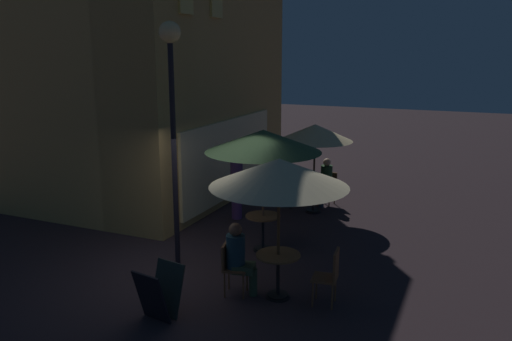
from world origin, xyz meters
TOP-DOWN VIEW (x-y plane):
  - ground_plane at (0.00, 0.00)m, footprint 60.00×60.00m
  - cafe_building at (3.38, 3.34)m, footprint 7.19×6.60m
  - street_lamp_near_corner at (0.12, 0.40)m, footprint 0.39×0.39m
  - menu_sandwich_board at (-1.76, -0.45)m, footprint 0.71×0.65m
  - cafe_table_0 at (-0.37, -1.88)m, footprint 0.75×0.75m
  - cafe_table_1 at (4.45, -0.98)m, footprint 0.72×0.72m
  - cafe_table_2 at (1.50, -0.81)m, footprint 0.73×0.73m
  - patio_umbrella_0 at (-0.37, -1.88)m, footprint 2.27×2.27m
  - patio_umbrella_1 at (4.45, -0.98)m, footprint 1.90×1.90m
  - patio_umbrella_2 at (1.50, -0.81)m, footprint 2.36×2.36m
  - cafe_chair_0 at (-0.28, -2.75)m, footprint 0.44×0.44m
  - cafe_chair_1 at (-0.56, -1.09)m, footprint 0.49×0.49m
  - cafe_chair_2 at (5.33, -1.10)m, footprint 0.49×0.49m
  - cafe_chair_3 at (4.65, -0.15)m, footprint 0.50×0.50m
  - patron_seated_0 at (-0.53, -1.22)m, footprint 0.40×0.52m
  - patron_seated_1 at (5.19, -1.08)m, footprint 0.52×0.36m
  - patron_standing_2 at (3.20, 0.61)m, footprint 0.30×0.30m

SIDE VIEW (x-z plane):
  - ground_plane at x=0.00m, z-range 0.00..0.00m
  - menu_sandwich_board at x=-1.76m, z-range 0.01..0.85m
  - cafe_chair_2 at x=5.33m, z-range 0.09..0.96m
  - cafe_table_2 at x=1.50m, z-range 0.17..0.94m
  - cafe_chair_1 at x=-0.56m, z-range 0.10..1.01m
  - cafe_chair_0 at x=-0.28m, z-range 0.09..1.04m
  - cafe_table_1 at x=4.45m, z-range 0.18..0.96m
  - cafe_table_0 at x=-0.37m, z-range 0.18..0.96m
  - cafe_chair_3 at x=4.65m, z-range 0.10..1.06m
  - patron_seated_1 at x=5.19m, z-range 0.08..1.35m
  - patron_seated_0 at x=-0.53m, z-range 0.08..1.37m
  - patron_standing_2 at x=3.20m, z-range 0.02..1.67m
  - patio_umbrella_1 at x=4.45m, z-range 0.92..3.21m
  - patio_umbrella_0 at x=-0.37m, z-range 0.96..3.37m
  - patio_umbrella_2 at x=1.50m, z-range 1.04..3.59m
  - street_lamp_near_corner at x=0.12m, z-range 1.16..5.76m
  - cafe_building at x=3.38m, z-range -0.01..7.61m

